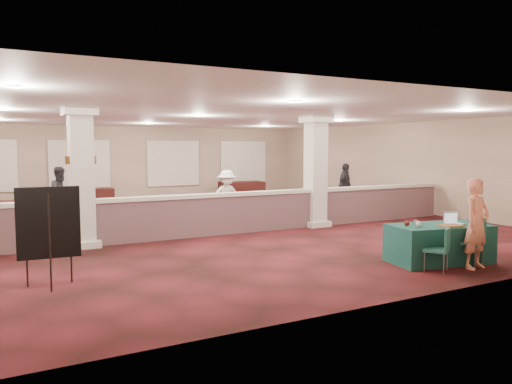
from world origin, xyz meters
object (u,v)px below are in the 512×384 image
near_table (439,243)px  easel_board (49,224)px  far_table_front_left (85,222)px  conf_chair_main (474,238)px  far_table_back_right (242,190)px  far_table_front_right (345,202)px  conf_chair_side (441,246)px  attendee_d (82,187)px  far_table_back_center (88,198)px  far_table_front_center (223,204)px  attendee_b (227,196)px  woman (477,224)px  attendee_a (61,194)px  attendee_c (345,186)px  far_table_back_left (14,212)px

near_table → easel_board: bearing=177.0°
near_table → far_table_front_left: bearing=140.5°
near_table → conf_chair_main: (0.28, -0.58, 0.18)m
easel_board → far_table_back_right: easel_board is taller
far_table_front_left → far_table_front_right: far_table_front_right is taller
far_table_front_right → far_table_back_right: size_ratio=1.02×
conf_chair_side → far_table_front_left: bearing=93.1°
far_table_back_right → attendee_d: 7.22m
conf_chair_main → far_table_back_center: (-4.74, 13.42, -0.19)m
far_table_front_center → attendee_b: (-0.79, -1.99, 0.47)m
far_table_front_left → far_table_back_center: 6.14m
far_table_front_right → attendee_b: size_ratio=1.22×
far_table_front_left → attendee_d: 4.92m
woman → far_table_front_center: size_ratio=1.02×
far_table_back_right → conf_chair_main: bearing=-98.1°
woman → far_table_front_right: 8.05m
far_table_front_center → near_table: bearing=-85.8°
conf_chair_side → attendee_a: 11.55m
woman → attendee_c: bearing=58.2°
attendee_b → attendee_d: attendee_d is taller
far_table_back_right → attendee_c: attendee_c is taller
woman → attendee_b: woman is taller
attendee_a → far_table_back_right: bearing=-8.4°
far_table_back_left → far_table_back_center: (2.70, 3.13, 0.02)m
attendee_a → woman: bearing=-90.7°
far_table_front_right → far_table_back_left: 10.64m
far_table_back_center → attendee_d: (-0.41, -1.20, 0.52)m
conf_chair_main → attendee_b: size_ratio=0.58×
near_table → far_table_back_center: size_ratio=1.08×
conf_chair_side → far_table_front_right: bearing=32.3°
far_table_back_left → attendee_b: (5.72, -2.87, 0.46)m
near_table → far_table_front_left: (-5.62, 6.80, -0.05)m
conf_chair_main → far_table_back_left: size_ratio=0.55×
far_table_back_center → attendee_c: (8.50, -4.83, 0.49)m
woman → far_table_back_left: woman is taller
far_table_front_center → conf_chair_main: bearing=-84.4°
conf_chair_main → attendee_a: bearing=102.4°
far_table_front_right → near_table: bearing=-114.3°
attendee_a → attendee_d: attendee_d is taller
conf_chair_main → conf_chair_side: conf_chair_main is taller
near_table → easel_board: (-7.02, 1.75, 0.67)m
far_table_front_right → far_table_back_center: far_table_front_right is taller
far_table_front_left → attendee_c: bearing=7.1°
far_table_front_left → woman: bearing=-52.3°
near_table → conf_chair_side: 0.84m
easel_board → attendee_b: size_ratio=1.03×
conf_chair_main → far_table_front_right: size_ratio=0.48×
woman → attendee_a: size_ratio=1.01×
far_table_front_center → far_table_back_right: far_table_back_right is taller
easel_board → attendee_a: size_ratio=0.97×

